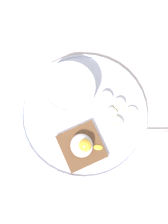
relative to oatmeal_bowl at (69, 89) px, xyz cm
name	(u,v)px	position (x,y,z in cm)	size (l,w,h in cm)	color
ground_plane	(84,116)	(5.70, 2.31, -4.81)	(120.00, 120.00, 2.00)	beige
plate	(84,114)	(5.70, 2.31, -3.01)	(29.96, 29.96, 1.60)	white
oatmeal_bowl	(69,89)	(0.00, 0.00, 0.00)	(11.98, 11.98, 5.56)	white
toast_slice	(82,146)	(13.17, 0.32, -2.13)	(11.02, 11.02, 1.20)	brown
poached_egg	(83,145)	(13.23, 0.53, -0.04)	(5.28, 7.22, 3.76)	white
banana_slice_front	(119,104)	(5.09, 10.84, -2.09)	(3.55, 3.65, 1.63)	beige
banana_slice_left	(131,113)	(7.63, 13.21, -2.34)	(2.95, 2.93, 1.00)	beige
banana_slice_back	(111,113)	(6.90, 8.55, -2.23)	(3.71, 3.76, 1.39)	#EFE6BE
banana_slice_right	(106,98)	(3.00, 8.06, -2.01)	(3.79, 3.65, 1.84)	beige
banana_slice_inner	(115,124)	(9.67, 8.86, -2.10)	(3.81, 3.78, 1.47)	#FAEBBF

